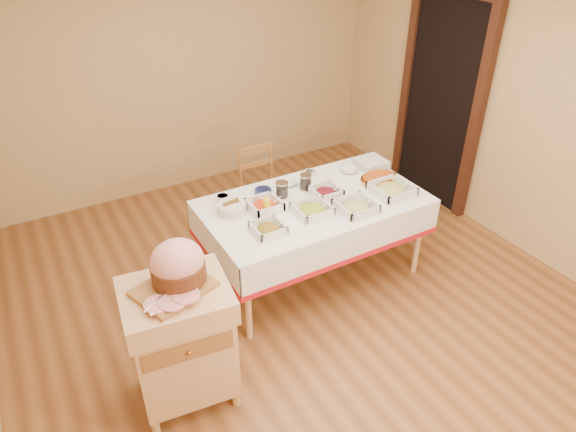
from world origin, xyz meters
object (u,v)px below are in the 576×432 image
object	(u,v)px
butcher_cart	(182,338)
mustard_bottle	(267,206)
bread_basket	(232,208)
plate_stack	(371,163)
dining_table	(313,217)
preserve_jar_left	(282,190)
preserve_jar_right	(306,182)
dining_chair	(263,191)
brass_platter	(379,178)
ham_on_board	(177,267)

from	to	relation	value
butcher_cart	mustard_bottle	world-z (taller)	mustard_bottle
bread_basket	plate_stack	world-z (taller)	bread_basket
dining_table	butcher_cart	size ratio (longest dim) A/B	2.01
dining_table	preserve_jar_left	size ratio (longest dim) A/B	13.62
mustard_bottle	plate_stack	world-z (taller)	mustard_bottle
dining_table	preserve_jar_right	xyz separation A→B (m)	(0.05, 0.21, 0.22)
dining_chair	preserve_jar_left	distance (m)	0.77
preserve_jar_left	brass_platter	xyz separation A→B (m)	(0.88, -0.17, -0.04)
preserve_jar_right	mustard_bottle	distance (m)	0.53
preserve_jar_right	plate_stack	distance (m)	0.73
mustard_bottle	dining_table	bearing A→B (deg)	0.18
ham_on_board	preserve_jar_left	size ratio (longest dim) A/B	3.41
butcher_cart	brass_platter	world-z (taller)	butcher_cart
preserve_jar_left	butcher_cart	bearing A→B (deg)	-144.22
ham_on_board	butcher_cart	bearing A→B (deg)	-141.95
preserve_jar_right	plate_stack	bearing A→B (deg)	3.73
preserve_jar_right	brass_platter	distance (m)	0.67
dining_table	mustard_bottle	xyz separation A→B (m)	(-0.43, -0.00, 0.24)
mustard_bottle	bread_basket	xyz separation A→B (m)	(-0.23, 0.16, -0.04)
bread_basket	butcher_cart	bearing A→B (deg)	-131.41
mustard_bottle	bread_basket	size ratio (longest dim) A/B	0.77
dining_chair	bread_basket	bearing A→B (deg)	-132.18
plate_stack	butcher_cart	bearing A→B (deg)	-156.63
preserve_jar_left	brass_platter	world-z (taller)	preserve_jar_left
brass_platter	preserve_jar_right	bearing A→B (deg)	163.02
butcher_cart	plate_stack	bearing A→B (deg)	23.37
mustard_bottle	bread_basket	distance (m)	0.28
butcher_cart	ham_on_board	bearing A→B (deg)	38.05
mustard_bottle	bread_basket	world-z (taller)	mustard_bottle
butcher_cart	dining_chair	bearing A→B (deg)	48.24
plate_stack	mustard_bottle	bearing A→B (deg)	-167.86
plate_stack	preserve_jar_left	bearing A→B (deg)	-175.96
dining_chair	preserve_jar_right	bearing A→B (deg)	-81.98
ham_on_board	mustard_bottle	distance (m)	1.15
dining_table	brass_platter	world-z (taller)	brass_platter
ham_on_board	mustard_bottle	world-z (taller)	ham_on_board
ham_on_board	bread_basket	bearing A→B (deg)	49.16
dining_chair	ham_on_board	distance (m)	2.08
ham_on_board	plate_stack	size ratio (longest dim) A/B	1.81
plate_stack	brass_platter	world-z (taller)	plate_stack
dining_table	dining_chair	xyz separation A→B (m)	(-0.04, 0.84, -0.15)
mustard_bottle	brass_platter	xyz separation A→B (m)	(1.12, 0.02, -0.06)
dining_table	preserve_jar_right	world-z (taller)	preserve_jar_right
bread_basket	dining_table	bearing A→B (deg)	-13.72
preserve_jar_right	mustard_bottle	bearing A→B (deg)	-156.11
ham_on_board	brass_platter	xyz separation A→B (m)	(2.05, 0.67, -0.25)
dining_chair	plate_stack	size ratio (longest dim) A/B	3.49
preserve_jar_left	preserve_jar_right	distance (m)	0.24
dining_table	ham_on_board	world-z (taller)	ham_on_board
dining_chair	brass_platter	xyz separation A→B (m)	(0.73, -0.83, 0.33)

